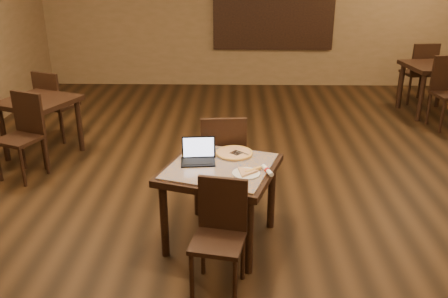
{
  "coord_description": "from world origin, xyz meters",
  "views": [
    {
      "loc": [
        -0.25,
        -4.52,
        2.46
      ],
      "look_at": [
        -0.34,
        -0.58,
        0.85
      ],
      "focal_mm": 38.0,
      "sensor_mm": 36.0,
      "label": 1
    }
  ],
  "objects_px": {
    "chair_main_near": "(220,229)",
    "other_table_a": "(434,73)",
    "pizza_pan": "(234,154)",
    "other_table_a_chair_near": "(448,88)",
    "other_table_b_chair_far": "(54,102)",
    "other_table_b_chair_near": "(24,130)",
    "laptop": "(198,155)",
    "chair_main_far": "(223,157)",
    "other_table_b": "(39,109)",
    "other_table_a_chair_far": "(420,70)",
    "tiled_table": "(220,176)"
  },
  "relations": [
    {
      "from": "chair_main_near",
      "to": "other_table_a",
      "type": "height_order",
      "value": "chair_main_near"
    },
    {
      "from": "pizza_pan",
      "to": "other_table_a_chair_near",
      "type": "height_order",
      "value": "other_table_a_chair_near"
    },
    {
      "from": "other_table_a",
      "to": "other_table_b_chair_far",
      "type": "height_order",
      "value": "other_table_b_chair_far"
    },
    {
      "from": "other_table_b_chair_far",
      "to": "other_table_a_chair_near",
      "type": "bearing_deg",
      "value": -150.58
    },
    {
      "from": "pizza_pan",
      "to": "other_table_b_chair_near",
      "type": "relative_size",
      "value": 0.35
    },
    {
      "from": "laptop",
      "to": "pizza_pan",
      "type": "height_order",
      "value": "laptop"
    },
    {
      "from": "chair_main_far",
      "to": "other_table_b",
      "type": "relative_size",
      "value": 0.95
    },
    {
      "from": "chair_main_far",
      "to": "other_table_b_chair_far",
      "type": "bearing_deg",
      "value": -43.64
    },
    {
      "from": "other_table_a_chair_far",
      "to": "other_table_b",
      "type": "xyz_separation_m",
      "value": [
        -5.76,
        -2.55,
        0.04
      ]
    },
    {
      "from": "tiled_table",
      "to": "chair_main_far",
      "type": "height_order",
      "value": "chair_main_far"
    },
    {
      "from": "laptop",
      "to": "chair_main_near",
      "type": "bearing_deg",
      "value": -79.42
    },
    {
      "from": "chair_main_near",
      "to": "laptop",
      "type": "distance_m",
      "value": 0.81
    },
    {
      "from": "chair_main_near",
      "to": "laptop",
      "type": "relative_size",
      "value": 2.81
    },
    {
      "from": "other_table_a",
      "to": "other_table_b_chair_near",
      "type": "distance_m",
      "value": 6.24
    },
    {
      "from": "other_table_a",
      "to": "other_table_a_chair_near",
      "type": "xyz_separation_m",
      "value": [
        -0.01,
        -0.63,
        -0.08
      ]
    },
    {
      "from": "chair_main_far",
      "to": "other_table_a",
      "type": "xyz_separation_m",
      "value": [
        3.36,
        3.29,
        0.11
      ]
    },
    {
      "from": "other_table_a",
      "to": "other_table_b_chair_far",
      "type": "bearing_deg",
      "value": -174.35
    },
    {
      "from": "chair_main_far",
      "to": "laptop",
      "type": "xyz_separation_m",
      "value": [
        -0.21,
        -0.51,
        0.24
      ]
    },
    {
      "from": "pizza_pan",
      "to": "other_table_b_chair_near",
      "type": "xyz_separation_m",
      "value": [
        -2.47,
        1.15,
        -0.2
      ]
    },
    {
      "from": "chair_main_far",
      "to": "pizza_pan",
      "type": "bearing_deg",
      "value": 102.21
    },
    {
      "from": "pizza_pan",
      "to": "other_table_a_chair_far",
      "type": "relative_size",
      "value": 0.33
    },
    {
      "from": "other_table_b",
      "to": "pizza_pan",
      "type": "bearing_deg",
      "value": -12.42
    },
    {
      "from": "chair_main_near",
      "to": "other_table_b_chair_far",
      "type": "relative_size",
      "value": 0.9
    },
    {
      "from": "tiled_table",
      "to": "other_table_a",
      "type": "distance_m",
      "value": 5.15
    },
    {
      "from": "tiled_table",
      "to": "chair_main_far",
      "type": "bearing_deg",
      "value": 107.06
    },
    {
      "from": "chair_main_far",
      "to": "pizza_pan",
      "type": "height_order",
      "value": "chair_main_far"
    },
    {
      "from": "pizza_pan",
      "to": "other_table_a_chair_near",
      "type": "distance_m",
      "value": 4.44
    },
    {
      "from": "other_table_a_chair_far",
      "to": "other_table_b_chair_far",
      "type": "relative_size",
      "value": 1.08
    },
    {
      "from": "chair_main_near",
      "to": "other_table_b",
      "type": "distance_m",
      "value": 3.54
    },
    {
      "from": "other_table_b_chair_near",
      "to": "other_table_a",
      "type": "bearing_deg",
      "value": 46.13
    },
    {
      "from": "tiled_table",
      "to": "other_table_a",
      "type": "height_order",
      "value": "other_table_a"
    },
    {
      "from": "chair_main_near",
      "to": "other_table_a",
      "type": "xyz_separation_m",
      "value": [
        3.35,
        4.53,
        0.18
      ]
    },
    {
      "from": "other_table_b",
      "to": "other_table_a",
      "type": "bearing_deg",
      "value": 40.91
    },
    {
      "from": "laptop",
      "to": "other_table_b_chair_far",
      "type": "xyz_separation_m",
      "value": [
        -2.21,
        2.47,
        -0.25
      ]
    },
    {
      "from": "laptop",
      "to": "pizza_pan",
      "type": "bearing_deg",
      "value": 17.93
    },
    {
      "from": "other_table_a",
      "to": "other_table_b_chair_near",
      "type": "height_order",
      "value": "other_table_b_chair_near"
    },
    {
      "from": "other_table_a_chair_near",
      "to": "laptop",
      "type": "bearing_deg",
      "value": -145.58
    },
    {
      "from": "other_table_a",
      "to": "other_table_a_chair_far",
      "type": "xyz_separation_m",
      "value": [
        0.01,
        0.63,
        -0.08
      ]
    },
    {
      "from": "tiled_table",
      "to": "other_table_b",
      "type": "relative_size",
      "value": 1.08
    },
    {
      "from": "other_table_a_chair_near",
      "to": "other_table_b_chair_near",
      "type": "distance_m",
      "value": 6.0
    },
    {
      "from": "chair_main_far",
      "to": "other_table_b_chair_near",
      "type": "relative_size",
      "value": 1.03
    },
    {
      "from": "tiled_table",
      "to": "chair_main_near",
      "type": "distance_m",
      "value": 0.64
    },
    {
      "from": "chair_main_near",
      "to": "laptop",
      "type": "xyz_separation_m",
      "value": [
        -0.22,
        0.72,
        0.31
      ]
    },
    {
      "from": "laptop",
      "to": "chair_main_far",
      "type": "bearing_deg",
      "value": 61.92
    },
    {
      "from": "laptop",
      "to": "other_table_b_chair_far",
      "type": "relative_size",
      "value": 0.32
    },
    {
      "from": "laptop",
      "to": "other_table_a_chair_near",
      "type": "distance_m",
      "value": 4.77
    },
    {
      "from": "chair_main_near",
      "to": "tiled_table",
      "type": "bearing_deg",
      "value": 102.53
    },
    {
      "from": "tiled_table",
      "to": "other_table_b_chair_far",
      "type": "xyz_separation_m",
      "value": [
        -2.41,
        2.56,
        -0.1
      ]
    },
    {
      "from": "chair_main_near",
      "to": "other_table_b",
      "type": "bearing_deg",
      "value": 143.78
    },
    {
      "from": "chair_main_near",
      "to": "pizza_pan",
      "type": "height_order",
      "value": "chair_main_near"
    }
  ]
}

